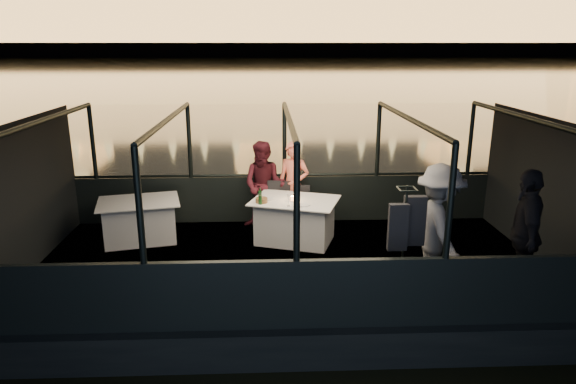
{
  "coord_description": "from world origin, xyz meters",
  "views": [
    {
      "loc": [
        -0.34,
        -7.63,
        3.89
      ],
      "look_at": [
        0.0,
        0.4,
        1.55
      ],
      "focal_mm": 32.0,
      "sensor_mm": 36.0,
      "label": 1
    }
  ],
  "objects_px": {
    "passenger_stripe": "(438,234)",
    "passenger_dark": "(524,238)",
    "chair_port_left": "(279,209)",
    "chair_port_right": "(300,209)",
    "person_woman_coral": "(293,189)",
    "dining_table_aft": "(140,220)",
    "dining_table_central": "(295,221)",
    "coat_stand": "(404,238)",
    "person_man_maroon": "(264,190)",
    "wine_bottle": "(260,196)"
  },
  "relations": [
    {
      "from": "passenger_stripe",
      "to": "passenger_dark",
      "type": "height_order",
      "value": "passenger_stripe"
    },
    {
      "from": "chair_port_left",
      "to": "passenger_stripe",
      "type": "height_order",
      "value": "passenger_stripe"
    },
    {
      "from": "chair_port_right",
      "to": "person_woman_coral",
      "type": "bearing_deg",
      "value": 122.23
    },
    {
      "from": "dining_table_aft",
      "to": "passenger_dark",
      "type": "height_order",
      "value": "passenger_dark"
    },
    {
      "from": "dining_table_central",
      "to": "chair_port_left",
      "type": "distance_m",
      "value": 0.56
    },
    {
      "from": "coat_stand",
      "to": "passenger_dark",
      "type": "relative_size",
      "value": 0.89
    },
    {
      "from": "chair_port_right",
      "to": "coat_stand",
      "type": "xyz_separation_m",
      "value": [
        1.2,
        -2.68,
        0.45
      ]
    },
    {
      "from": "person_man_maroon",
      "to": "passenger_stripe",
      "type": "relative_size",
      "value": 0.9
    },
    {
      "from": "person_man_maroon",
      "to": "wine_bottle",
      "type": "height_order",
      "value": "person_man_maroon"
    },
    {
      "from": "chair_port_left",
      "to": "chair_port_right",
      "type": "relative_size",
      "value": 1.08
    },
    {
      "from": "person_woman_coral",
      "to": "passenger_stripe",
      "type": "xyz_separation_m",
      "value": [
        1.86,
        -2.69,
        0.1
      ]
    },
    {
      "from": "dining_table_central",
      "to": "coat_stand",
      "type": "xyz_separation_m",
      "value": [
        1.32,
        -2.23,
        0.51
      ]
    },
    {
      "from": "passenger_dark",
      "to": "wine_bottle",
      "type": "distance_m",
      "value": 4.08
    },
    {
      "from": "dining_table_central",
      "to": "coat_stand",
      "type": "height_order",
      "value": "coat_stand"
    },
    {
      "from": "dining_table_central",
      "to": "dining_table_aft",
      "type": "distance_m",
      "value": 2.74
    },
    {
      "from": "coat_stand",
      "to": "chair_port_left",
      "type": "bearing_deg",
      "value": 120.26
    },
    {
      "from": "chair_port_left",
      "to": "coat_stand",
      "type": "height_order",
      "value": "coat_stand"
    },
    {
      "from": "chair_port_left",
      "to": "wine_bottle",
      "type": "height_order",
      "value": "wine_bottle"
    },
    {
      "from": "dining_table_central",
      "to": "dining_table_aft",
      "type": "xyz_separation_m",
      "value": [
        -2.74,
        0.16,
        0.0
      ]
    },
    {
      "from": "dining_table_central",
      "to": "passenger_dark",
      "type": "xyz_separation_m",
      "value": [
        2.99,
        -2.16,
        0.47
      ]
    },
    {
      "from": "dining_table_central",
      "to": "passenger_stripe",
      "type": "distance_m",
      "value": 2.75
    },
    {
      "from": "dining_table_central",
      "to": "wine_bottle",
      "type": "distance_m",
      "value": 0.83
    },
    {
      "from": "wine_bottle",
      "to": "dining_table_aft",
      "type": "bearing_deg",
      "value": 169.79
    },
    {
      "from": "wine_bottle",
      "to": "passenger_stripe",
      "type": "bearing_deg",
      "value": -35.12
    },
    {
      "from": "dining_table_aft",
      "to": "person_woman_coral",
      "type": "xyz_separation_m",
      "value": [
        2.75,
        0.56,
        0.36
      ]
    },
    {
      "from": "passenger_stripe",
      "to": "dining_table_aft",
      "type": "bearing_deg",
      "value": 61.52
    },
    {
      "from": "chair_port_right",
      "to": "person_man_maroon",
      "type": "relative_size",
      "value": 0.51
    },
    {
      "from": "person_woman_coral",
      "to": "wine_bottle",
      "type": "distance_m",
      "value": 1.14
    },
    {
      "from": "chair_port_left",
      "to": "chair_port_right",
      "type": "bearing_deg",
      "value": 3.84
    },
    {
      "from": "dining_table_central",
      "to": "wine_bottle",
      "type": "height_order",
      "value": "wine_bottle"
    },
    {
      "from": "chair_port_left",
      "to": "wine_bottle",
      "type": "xyz_separation_m",
      "value": [
        -0.34,
        -0.71,
        0.47
      ]
    },
    {
      "from": "chair_port_right",
      "to": "dining_table_aft",
      "type": "bearing_deg",
      "value": -163.28
    },
    {
      "from": "chair_port_right",
      "to": "passenger_stripe",
      "type": "xyz_separation_m",
      "value": [
        1.75,
        -2.41,
        0.4
      ]
    },
    {
      "from": "passenger_stripe",
      "to": "dining_table_central",
      "type": "bearing_deg",
      "value": 39.9
    },
    {
      "from": "coat_stand",
      "to": "passenger_stripe",
      "type": "bearing_deg",
      "value": 25.81
    },
    {
      "from": "chair_port_left",
      "to": "dining_table_aft",
      "type": "bearing_deg",
      "value": -163.21
    },
    {
      "from": "coat_stand",
      "to": "passenger_stripe",
      "type": "height_order",
      "value": "passenger_stripe"
    },
    {
      "from": "dining_table_central",
      "to": "wine_bottle",
      "type": "relative_size",
      "value": 5.07
    },
    {
      "from": "wine_bottle",
      "to": "chair_port_right",
      "type": "bearing_deg",
      "value": 43.18
    },
    {
      "from": "chair_port_left",
      "to": "person_man_maroon",
      "type": "relative_size",
      "value": 0.55
    },
    {
      "from": "person_man_maroon",
      "to": "dining_table_aft",
      "type": "bearing_deg",
      "value": -150.26
    },
    {
      "from": "passenger_stripe",
      "to": "person_man_maroon",
      "type": "bearing_deg",
      "value": 38.14
    },
    {
      "from": "dining_table_central",
      "to": "chair_port_right",
      "type": "relative_size",
      "value": 1.7
    },
    {
      "from": "dining_table_aft",
      "to": "chair_port_right",
      "type": "distance_m",
      "value": 2.87
    },
    {
      "from": "coat_stand",
      "to": "person_woman_coral",
      "type": "xyz_separation_m",
      "value": [
        -1.31,
        2.95,
        -0.15
      ]
    },
    {
      "from": "person_woman_coral",
      "to": "wine_bottle",
      "type": "relative_size",
      "value": 5.77
    },
    {
      "from": "coat_stand",
      "to": "wine_bottle",
      "type": "xyz_separation_m",
      "value": [
        -1.92,
        2.0,
        0.02
      ]
    },
    {
      "from": "chair_port_left",
      "to": "person_man_maroon",
      "type": "xyz_separation_m",
      "value": [
        -0.27,
        0.23,
        0.3
      ]
    },
    {
      "from": "dining_table_aft",
      "to": "chair_port_right",
      "type": "height_order",
      "value": "chair_port_right"
    },
    {
      "from": "person_woman_coral",
      "to": "person_man_maroon",
      "type": "xyz_separation_m",
      "value": [
        -0.54,
        -0.01,
        0.0
      ]
    }
  ]
}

